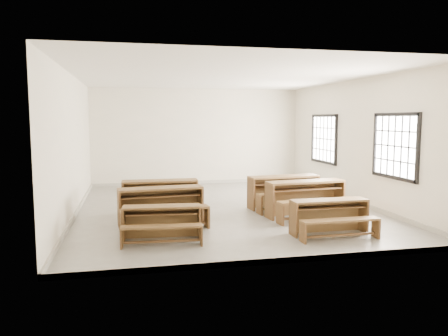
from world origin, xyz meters
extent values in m
plane|color=gray|center=(0.00, 0.00, 0.00)|extent=(8.50, 8.50, 0.00)
cube|color=silver|center=(0.00, 0.00, 3.18)|extent=(7.00, 8.50, 0.05)
cube|color=beige|center=(0.00, 4.22, 1.60)|extent=(7.00, 0.05, 3.20)
cube|color=beige|center=(0.00, -4.22, 1.60)|extent=(7.00, 0.05, 3.20)
cube|color=beige|center=(-3.48, 0.00, 1.60)|extent=(0.05, 8.50, 3.20)
cube|color=beige|center=(3.48, 0.00, 1.60)|extent=(0.05, 8.50, 3.20)
cube|color=#9D9A8E|center=(0.00, 4.23, 0.05)|extent=(7.00, 0.04, 0.10)
cube|color=#9D9A8E|center=(0.00, -4.23, 0.05)|extent=(7.00, 0.04, 0.10)
cube|color=#9D9A8E|center=(-3.48, 0.00, 0.05)|extent=(0.04, 8.50, 0.10)
cube|color=#9D9A8E|center=(3.48, 0.00, 0.05)|extent=(0.04, 8.50, 0.10)
cube|color=white|center=(3.47, -1.80, 1.60)|extent=(0.02, 1.50, 1.30)
cube|color=black|center=(3.45, -1.80, 2.29)|extent=(0.06, 1.62, 0.08)
cube|color=black|center=(3.45, -1.80, 0.91)|extent=(0.06, 1.62, 0.08)
cube|color=black|center=(3.45, -2.59, 1.60)|extent=(0.06, 0.08, 1.46)
cube|color=black|center=(3.45, -1.01, 1.60)|extent=(0.06, 0.08, 1.46)
cube|color=white|center=(3.47, 1.80, 1.60)|extent=(0.02, 1.50, 1.30)
cube|color=black|center=(3.45, 1.80, 2.29)|extent=(0.06, 1.62, 0.08)
cube|color=black|center=(3.45, 1.80, 0.91)|extent=(0.06, 1.62, 0.08)
cube|color=black|center=(3.45, 1.01, 1.60)|extent=(0.06, 0.08, 1.46)
cube|color=black|center=(3.45, 2.59, 1.60)|extent=(0.06, 0.08, 1.46)
cube|color=brown|center=(-1.70, -2.51, 0.61)|extent=(1.42, 0.46, 0.03)
cube|color=brown|center=(-1.69, -2.36, 0.30)|extent=(1.40, 0.15, 0.59)
cube|color=brown|center=(-2.38, -2.46, 0.30)|extent=(0.06, 0.35, 0.59)
cube|color=brown|center=(-1.02, -2.57, 0.30)|extent=(0.06, 0.35, 0.59)
cube|color=brown|center=(-1.70, -2.53, 0.49)|extent=(1.31, 0.36, 0.02)
cube|color=brown|center=(-1.73, -2.94, 0.35)|extent=(1.41, 0.36, 0.03)
cube|color=brown|center=(-2.41, -2.89, 0.17)|extent=(0.05, 0.25, 0.33)
cube|color=brown|center=(-1.05, -3.00, 0.17)|extent=(0.05, 0.25, 0.33)
cube|color=brown|center=(-1.73, -2.94, 0.09)|extent=(1.29, 0.15, 0.03)
cube|color=brown|center=(-1.64, -1.34, 0.76)|extent=(1.78, 0.61, 0.04)
cube|color=brown|center=(-1.66, -1.15, 0.37)|extent=(1.74, 0.22, 0.74)
cube|color=brown|center=(-2.48, -1.43, 0.37)|extent=(0.09, 0.44, 0.74)
cube|color=brown|center=(-0.79, -1.26, 0.37)|extent=(0.09, 0.44, 0.74)
cube|color=brown|center=(-1.64, -1.36, 0.61)|extent=(1.64, 0.49, 0.02)
cube|color=brown|center=(-1.58, -1.87, 0.44)|extent=(1.76, 0.48, 0.04)
cube|color=brown|center=(-2.43, -1.96, 0.21)|extent=(0.07, 0.31, 0.41)
cube|color=brown|center=(-0.74, -1.79, 0.21)|extent=(0.07, 0.31, 0.41)
cube|color=brown|center=(-1.58, -1.87, 0.11)|extent=(1.61, 0.22, 0.04)
cube|color=brown|center=(-1.57, -0.25, 0.76)|extent=(1.74, 0.46, 0.04)
cube|color=brown|center=(-1.57, -0.05, 0.37)|extent=(1.74, 0.07, 0.74)
cube|color=brown|center=(-2.42, -0.24, 0.37)|extent=(0.05, 0.44, 0.74)
cube|color=brown|center=(-0.73, -0.26, 0.37)|extent=(0.05, 0.44, 0.74)
cube|color=brown|center=(-1.58, -0.27, 0.61)|extent=(1.61, 0.35, 0.02)
cube|color=brown|center=(-1.58, -0.78, 0.43)|extent=(1.74, 0.33, 0.04)
cube|color=brown|center=(-2.43, -0.77, 0.21)|extent=(0.05, 0.30, 0.41)
cube|color=brown|center=(-0.74, -0.79, 0.21)|extent=(0.05, 0.30, 0.41)
cube|color=brown|center=(-1.58, -0.78, 0.11)|extent=(1.61, 0.08, 0.04)
cube|color=brown|center=(1.45, -2.78, 0.65)|extent=(1.49, 0.39, 0.04)
cube|color=brown|center=(1.45, -2.61, 0.32)|extent=(1.49, 0.06, 0.63)
cube|color=brown|center=(0.73, -2.79, 0.32)|extent=(0.04, 0.37, 0.63)
cube|color=brown|center=(2.18, -2.77, 0.32)|extent=(0.04, 0.37, 0.63)
cube|color=brown|center=(1.45, -2.80, 0.52)|extent=(1.38, 0.30, 0.02)
cube|color=brown|center=(1.46, -3.24, 0.37)|extent=(1.49, 0.28, 0.04)
cube|color=brown|center=(0.73, -3.25, 0.18)|extent=(0.04, 0.26, 0.35)
cube|color=brown|center=(2.18, -3.23, 0.18)|extent=(0.04, 0.26, 0.35)
cube|color=brown|center=(1.46, -3.24, 0.09)|extent=(1.38, 0.06, 0.04)
cube|color=brown|center=(1.60, -1.25, 0.79)|extent=(1.84, 0.64, 0.05)
cube|color=brown|center=(1.58, -1.05, 0.38)|extent=(1.80, 0.23, 0.77)
cube|color=brown|center=(0.73, -1.35, 0.38)|extent=(0.09, 0.45, 0.77)
cube|color=brown|center=(2.48, -1.16, 0.38)|extent=(0.09, 0.45, 0.77)
cube|color=brown|center=(1.61, -1.28, 0.63)|extent=(1.70, 0.51, 0.02)
cube|color=brown|center=(1.66, -1.80, 0.45)|extent=(1.83, 0.50, 0.05)
cube|color=brown|center=(0.79, -1.90, 0.21)|extent=(0.08, 0.32, 0.43)
cube|color=brown|center=(2.54, -1.71, 0.21)|extent=(0.08, 0.32, 0.43)
cube|color=brown|center=(1.66, -1.80, 0.11)|extent=(1.67, 0.23, 0.05)
cube|color=brown|center=(1.47, -0.22, 0.78)|extent=(1.81, 0.62, 0.04)
cube|color=brown|center=(1.45, -0.02, 0.38)|extent=(1.77, 0.22, 0.76)
cube|color=brown|center=(0.60, -0.31, 0.38)|extent=(0.09, 0.45, 0.76)
cube|color=brown|center=(2.33, -0.14, 0.38)|extent=(0.09, 0.45, 0.76)
cube|color=brown|center=(1.47, -0.24, 0.62)|extent=(1.67, 0.49, 0.02)
cube|color=brown|center=(1.52, -0.76, 0.44)|extent=(1.80, 0.48, 0.04)
cube|color=brown|center=(0.66, -0.85, 0.21)|extent=(0.07, 0.31, 0.42)
cube|color=brown|center=(2.38, -0.68, 0.21)|extent=(0.07, 0.31, 0.42)
cube|color=brown|center=(1.52, -0.76, 0.11)|extent=(1.64, 0.22, 0.04)
camera|label=1|loc=(-2.24, -10.35, 2.19)|focal=35.00mm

